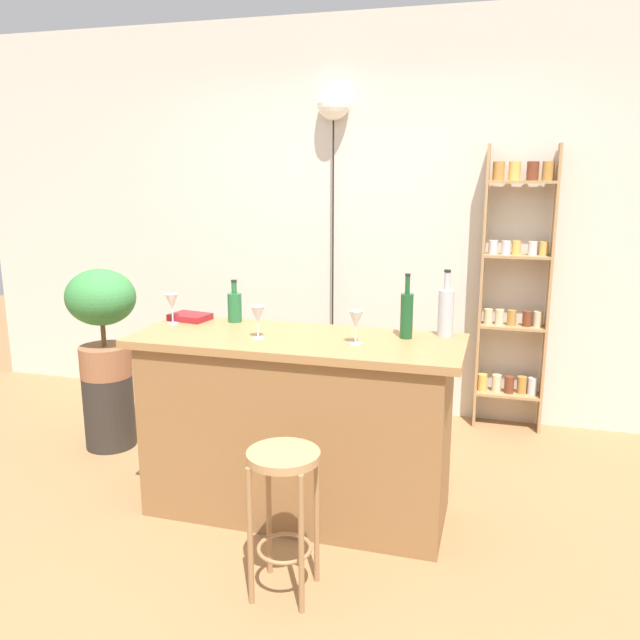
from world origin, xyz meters
TOP-DOWN VIEW (x-y plane):
  - ground at (0.00, 0.00)m, footprint 12.00×12.00m
  - back_wall at (0.00, 1.95)m, footprint 6.40×0.10m
  - kitchen_counter at (0.00, 0.30)m, footprint 1.65×0.62m
  - bar_stool at (0.16, -0.37)m, footprint 0.30×0.30m
  - spice_shelf at (1.05, 1.80)m, footprint 0.45×0.17m
  - plant_stool at (-1.42, 0.75)m, footprint 0.32×0.32m
  - potted_plant at (-1.42, 0.75)m, footprint 0.44×0.40m
  - bottle_olive_oil at (-0.43, 0.53)m, footprint 0.08×0.08m
  - bottle_spirits_clear at (0.53, 0.43)m, footprint 0.06×0.06m
  - bottle_sauce_amber at (0.71, 0.53)m, footprint 0.08×0.08m
  - wine_glass_left at (0.31, 0.25)m, footprint 0.07×0.07m
  - wine_glass_center at (-0.74, 0.40)m, footprint 0.07×0.07m
  - wine_glass_right at (-0.17, 0.22)m, footprint 0.07×0.07m
  - cookbook at (-0.69, 0.50)m, footprint 0.23×0.18m
  - pendant_globe_light at (-0.22, 1.84)m, footprint 0.23×0.23m

SIDE VIEW (x-z plane):
  - ground at x=0.00m, z-range 0.00..0.00m
  - plant_stool at x=-1.42m, z-range 0.00..0.47m
  - bar_stool at x=0.16m, z-range 0.15..0.79m
  - kitchen_counter at x=0.00m, z-range 0.00..0.95m
  - potted_plant at x=-1.42m, z-range 0.54..1.23m
  - cookbook at x=-0.69m, z-range 0.94..0.98m
  - spice_shelf at x=1.05m, z-range 0.03..1.95m
  - bottle_olive_oil at x=-0.43m, z-range 0.91..1.14m
  - wine_glass_left at x=0.31m, z-range 0.98..1.14m
  - wine_glass_center at x=-0.74m, z-range 0.98..1.14m
  - wine_glass_right at x=-0.17m, z-range 0.98..1.14m
  - bottle_spirits_clear at x=0.53m, z-range 0.90..1.22m
  - bottle_sauce_amber at x=0.71m, z-range 0.90..1.23m
  - back_wall at x=0.00m, z-range 0.00..2.80m
  - pendant_globe_light at x=-0.22m, z-range 1.01..3.33m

